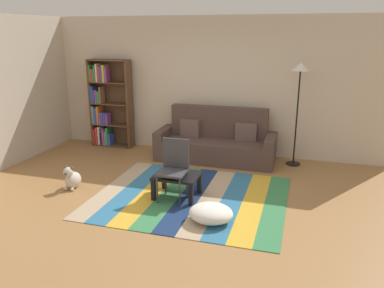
{
  "coord_description": "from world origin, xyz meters",
  "views": [
    {
      "loc": [
        1.75,
        -4.86,
        2.39
      ],
      "look_at": [
        0.07,
        0.79,
        0.65
      ],
      "focal_mm": 35.62,
      "sensor_mm": 36.0,
      "label": 1
    }
  ],
  "objects_px": {
    "dog": "(72,179)",
    "pouf": "(211,213)",
    "tv_remote": "(179,172)",
    "bookshelf": "(106,106)",
    "standing_lamp": "(300,80)",
    "coffee_table": "(177,179)",
    "folding_chair": "(174,164)",
    "couch": "(216,143)"
  },
  "relations": [
    {
      "from": "couch",
      "to": "tv_remote",
      "type": "distance_m",
      "value": 1.82
    },
    {
      "from": "pouf",
      "to": "dog",
      "type": "height_order",
      "value": "dog"
    },
    {
      "from": "coffee_table",
      "to": "folding_chair",
      "type": "relative_size",
      "value": 0.73
    },
    {
      "from": "folding_chair",
      "to": "bookshelf",
      "type": "bearing_deg",
      "value": -175.51
    },
    {
      "from": "pouf",
      "to": "tv_remote",
      "type": "relative_size",
      "value": 3.86
    },
    {
      "from": "couch",
      "to": "standing_lamp",
      "type": "height_order",
      "value": "standing_lamp"
    },
    {
      "from": "bookshelf",
      "to": "dog",
      "type": "distance_m",
      "value": 2.51
    },
    {
      "from": "coffee_table",
      "to": "dog",
      "type": "bearing_deg",
      "value": -174.69
    },
    {
      "from": "bookshelf",
      "to": "standing_lamp",
      "type": "xyz_separation_m",
      "value": [
        3.94,
        -0.16,
        0.7
      ]
    },
    {
      "from": "pouf",
      "to": "folding_chair",
      "type": "distance_m",
      "value": 0.99
    },
    {
      "from": "coffee_table",
      "to": "pouf",
      "type": "height_order",
      "value": "coffee_table"
    },
    {
      "from": "couch",
      "to": "coffee_table",
      "type": "distance_m",
      "value": 1.89
    },
    {
      "from": "pouf",
      "to": "dog",
      "type": "bearing_deg",
      "value": 168.98
    },
    {
      "from": "dog",
      "to": "folding_chair",
      "type": "distance_m",
      "value": 1.72
    },
    {
      "from": "pouf",
      "to": "standing_lamp",
      "type": "bearing_deg",
      "value": 70.29
    },
    {
      "from": "standing_lamp",
      "to": "folding_chair",
      "type": "xyz_separation_m",
      "value": [
        -1.64,
        -2.06,
        -1.03
      ]
    },
    {
      "from": "coffee_table",
      "to": "tv_remote",
      "type": "distance_m",
      "value": 0.11
    },
    {
      "from": "standing_lamp",
      "to": "couch",
      "type": "bearing_deg",
      "value": -175.08
    },
    {
      "from": "pouf",
      "to": "tv_remote",
      "type": "height_order",
      "value": "tv_remote"
    },
    {
      "from": "couch",
      "to": "folding_chair",
      "type": "relative_size",
      "value": 2.51
    },
    {
      "from": "couch",
      "to": "standing_lamp",
      "type": "xyz_separation_m",
      "value": [
        1.46,
        0.13,
        1.23
      ]
    },
    {
      "from": "pouf",
      "to": "dog",
      "type": "xyz_separation_m",
      "value": [
        -2.37,
        0.46,
        0.04
      ]
    },
    {
      "from": "dog",
      "to": "standing_lamp",
      "type": "distance_m",
      "value": 4.21
    },
    {
      "from": "couch",
      "to": "pouf",
      "type": "height_order",
      "value": "couch"
    },
    {
      "from": "standing_lamp",
      "to": "bookshelf",
      "type": "bearing_deg",
      "value": 177.73
    },
    {
      "from": "standing_lamp",
      "to": "folding_chair",
      "type": "relative_size",
      "value": 2.09
    },
    {
      "from": "standing_lamp",
      "to": "tv_remote",
      "type": "xyz_separation_m",
      "value": [
        -1.61,
        -1.94,
        -1.2
      ]
    },
    {
      "from": "dog",
      "to": "standing_lamp",
      "type": "relative_size",
      "value": 0.21
    },
    {
      "from": "standing_lamp",
      "to": "dog",
      "type": "bearing_deg",
      "value": -146.79
    },
    {
      "from": "coffee_table",
      "to": "standing_lamp",
      "type": "distance_m",
      "value": 2.88
    },
    {
      "from": "tv_remote",
      "to": "folding_chair",
      "type": "relative_size",
      "value": 0.17
    },
    {
      "from": "tv_remote",
      "to": "bookshelf",
      "type": "bearing_deg",
      "value": 149.91
    },
    {
      "from": "couch",
      "to": "tv_remote",
      "type": "bearing_deg",
      "value": -94.7
    },
    {
      "from": "bookshelf",
      "to": "tv_remote",
      "type": "bearing_deg",
      "value": -41.95
    },
    {
      "from": "dog",
      "to": "pouf",
      "type": "bearing_deg",
      "value": -11.02
    },
    {
      "from": "standing_lamp",
      "to": "folding_chair",
      "type": "bearing_deg",
      "value": -128.57
    },
    {
      "from": "folding_chair",
      "to": "standing_lamp",
      "type": "bearing_deg",
      "value": 99.94
    },
    {
      "from": "couch",
      "to": "pouf",
      "type": "distance_m",
      "value": 2.57
    },
    {
      "from": "bookshelf",
      "to": "tv_remote",
      "type": "relative_size",
      "value": 12.32
    },
    {
      "from": "couch",
      "to": "coffee_table",
      "type": "relative_size",
      "value": 3.46
    },
    {
      "from": "couch",
      "to": "bookshelf",
      "type": "distance_m",
      "value": 2.55
    },
    {
      "from": "bookshelf",
      "to": "coffee_table",
      "type": "bearing_deg",
      "value": -43.07
    }
  ]
}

